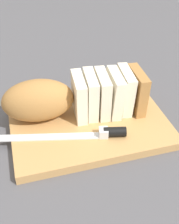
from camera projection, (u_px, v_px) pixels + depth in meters
ground_plane at (90, 129)px, 0.72m from camera, size 3.00×3.00×0.00m
cutting_board at (90, 125)px, 0.72m from camera, size 0.38×0.26×0.02m
bread_loaf at (71, 97)px, 0.71m from camera, size 0.34×0.11×0.10m
bread_knife at (94, 134)px, 0.67m from camera, size 0.29×0.08×0.02m
crumb_near_knife at (77, 109)px, 0.75m from camera, size 0.01×0.01×0.01m
crumb_near_loaf at (80, 104)px, 0.76m from camera, size 0.00×0.00×0.00m
crumb_stray_left at (81, 109)px, 0.75m from camera, size 0.01×0.01×0.01m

